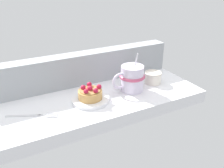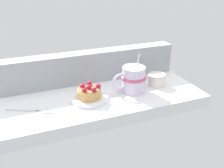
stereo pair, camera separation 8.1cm
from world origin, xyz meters
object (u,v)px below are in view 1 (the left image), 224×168
dessert_plate (90,100)px  coffee_mug (132,78)px  dessert_fork (33,115)px  raspberry_tart (90,93)px  sugar_bowl (153,77)px

dessert_plate → coffee_mug: bearing=2.0°
dessert_plate → dessert_fork: size_ratio=0.84×
dessert_plate → dessert_fork: dessert_plate is taller
raspberry_tart → coffee_mug: 16.07cm
raspberry_tart → sugar_bowl: bearing=4.4°
sugar_bowl → coffee_mug: bearing=-172.0°
dessert_plate → sugar_bowl: size_ratio=1.89×
raspberry_tart → coffee_mug: bearing=2.0°
sugar_bowl → dessert_fork: bearing=-176.8°
raspberry_tart → dessert_plate: bearing=168.5°
coffee_mug → sugar_bowl: (10.49, 1.48, -2.33)cm
coffee_mug → dessert_fork: 34.81cm
dessert_fork → sugar_bowl: bearing=3.2°
dessert_fork → dessert_plate: bearing=1.4°
dessert_plate → coffee_mug: (15.98, 0.56, 4.17)cm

